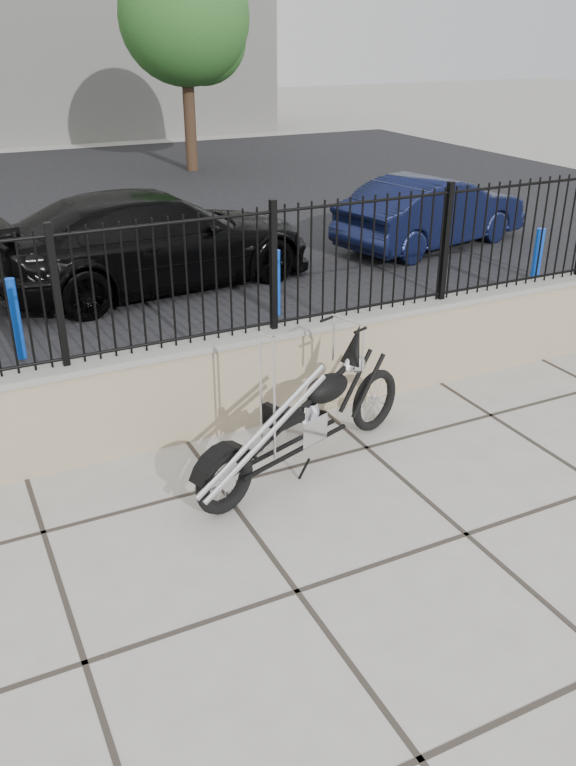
% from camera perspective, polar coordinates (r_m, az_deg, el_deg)
% --- Properties ---
extents(ground_plane, '(90.00, 90.00, 0.00)m').
position_cam_1_polar(ground_plane, '(5.50, 0.70, -15.65)').
color(ground_plane, '#99968E').
rests_on(ground_plane, ground).
extents(parking_lot, '(30.00, 30.00, 0.00)m').
position_cam_1_polar(parking_lot, '(16.70, -19.41, 11.57)').
color(parking_lot, black).
rests_on(parking_lot, ground).
extents(retaining_wall, '(14.00, 0.36, 0.96)m').
position_cam_1_polar(retaining_wall, '(7.19, -8.28, -0.67)').
color(retaining_wall, gray).
rests_on(retaining_wall, ground_plane).
extents(iron_fence, '(14.00, 0.08, 1.20)m').
position_cam_1_polar(iron_fence, '(6.79, -8.85, 7.54)').
color(iron_fence, black).
rests_on(iron_fence, retaining_wall).
extents(chopper_motorcycle, '(2.44, 1.22, 1.46)m').
position_cam_1_polar(chopper_motorcycle, '(6.47, 1.17, -1.03)').
color(chopper_motorcycle, black).
rests_on(chopper_motorcycle, ground_plane).
extents(car_black, '(5.21, 2.65, 1.45)m').
position_cam_1_polar(car_black, '(11.67, -10.16, 10.74)').
color(car_black, black).
rests_on(car_black, parking_lot).
extents(car_blue, '(4.04, 2.19, 1.26)m').
position_cam_1_polar(car_blue, '(14.02, 10.98, 12.74)').
color(car_blue, black).
rests_on(car_blue, parking_lot).
extents(bollard_a, '(0.14, 0.14, 1.00)m').
position_cam_1_polar(bollard_a, '(9.44, -20.08, 4.60)').
color(bollard_a, blue).
rests_on(bollard_a, ground_plane).
extents(bollard_b, '(0.14, 0.14, 0.92)m').
position_cam_1_polar(bollard_b, '(10.32, -0.89, 7.65)').
color(bollard_b, '#0B3CA6').
rests_on(bollard_b, ground_plane).
extents(bollard_c, '(0.13, 0.13, 1.03)m').
position_cam_1_polar(bollard_c, '(11.57, 18.45, 8.64)').
color(bollard_c, '#0C15BC').
rests_on(bollard_c, ground_plane).
extents(tree_right, '(3.41, 3.41, 5.75)m').
position_cam_1_polar(tree_right, '(21.66, -7.95, 26.37)').
color(tree_right, '#382619').
rests_on(tree_right, ground_plane).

